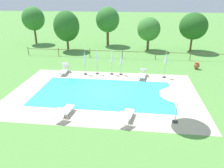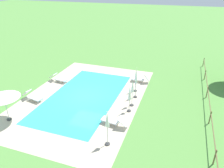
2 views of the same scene
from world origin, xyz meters
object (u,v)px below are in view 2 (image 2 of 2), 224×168
sun_lounger_north_end (33,96)px  patio_umbrella_closed_row_mid_east (136,81)px  patio_umbrella_open_foreground (3,96)px  sun_lounger_north_mid (59,78)px  patio_umbrella_closed_row_centre (107,122)px  patio_umbrella_closed_row_east (136,76)px  sun_lounger_north_far (140,78)px  patio_umbrella_closed_row_mid_west (130,94)px  sun_lounger_north_near_steps (114,121)px  patio_umbrella_closed_row_west (133,88)px

sun_lounger_north_end → patio_umbrella_closed_row_mid_east: (-3.38, 8.23, 1.25)m
patio_umbrella_open_foreground → sun_lounger_north_mid: bearing=-179.6°
patio_umbrella_closed_row_centre → patio_umbrella_closed_row_east: patio_umbrella_closed_row_centre is taller
sun_lounger_north_far → patio_umbrella_closed_row_mid_east: 3.48m
patio_umbrella_closed_row_mid_west → patio_umbrella_closed_row_centre: (4.13, -0.31, 0.21)m
patio_umbrella_open_foreground → patio_umbrella_closed_row_mid_west: 9.10m
sun_lounger_north_near_steps → sun_lounger_north_mid: bearing=-123.5°
patio_umbrella_open_foreground → patio_umbrella_closed_row_mid_east: (-6.37, 8.09, -0.43)m
sun_lounger_north_near_steps → patio_umbrella_closed_row_mid_west: bearing=164.7°
sun_lounger_north_end → patio_umbrella_closed_row_mid_west: patio_umbrella_closed_row_mid_west is taller
sun_lounger_north_mid → sun_lounger_north_far: sun_lounger_north_far is taller
sun_lounger_north_near_steps → patio_umbrella_closed_row_east: bearing=177.5°
sun_lounger_north_mid → patio_umbrella_open_foreground: patio_umbrella_open_foreground is taller
patio_umbrella_closed_row_west → sun_lounger_north_far: bearing=-176.3°
patio_umbrella_closed_row_west → patio_umbrella_closed_row_east: 2.61m
sun_lounger_north_mid → patio_umbrella_closed_row_centre: 10.69m
sun_lounger_north_near_steps → patio_umbrella_closed_row_centre: patio_umbrella_closed_row_centre is taller
patio_umbrella_open_foreground → patio_umbrella_closed_row_east: size_ratio=0.96×
sun_lounger_north_mid → patio_umbrella_closed_row_west: bearing=75.8°
sun_lounger_north_far → patio_umbrella_closed_row_east: 2.40m
patio_umbrella_closed_row_centre → patio_umbrella_closed_row_east: 7.62m
sun_lounger_north_near_steps → patio_umbrella_closed_row_mid_west: size_ratio=0.90×
sun_lounger_north_mid → sun_lounger_north_far: bearing=108.4°
sun_lounger_north_mid → patio_umbrella_closed_row_east: patio_umbrella_closed_row_east is taller
patio_umbrella_closed_row_mid_west → patio_umbrella_closed_row_east: 3.50m
sun_lounger_north_end → patio_umbrella_closed_row_mid_west: 8.43m
sun_lounger_north_far → sun_lounger_north_end: (6.63, -7.98, -0.02)m
patio_umbrella_closed_row_mid_west → patio_umbrella_closed_row_west: bearing=-179.8°
patio_umbrella_closed_row_mid_east → sun_lounger_north_near_steps: bearing=-6.7°
patio_umbrella_open_foreground → patio_umbrella_closed_row_centre: size_ratio=0.91×
sun_lounger_north_near_steps → sun_lounger_north_end: size_ratio=1.02×
patio_umbrella_open_foreground → patio_umbrella_closed_row_west: (-4.93, 8.14, -0.42)m
sun_lounger_north_mid → patio_umbrella_closed_row_west: size_ratio=0.85×
sun_lounger_north_near_steps → sun_lounger_north_end: (-1.04, -7.72, 0.01)m
sun_lounger_north_end → patio_umbrella_closed_row_west: size_ratio=0.84×
sun_lounger_north_mid → patio_umbrella_closed_row_mid_west: (2.97, 8.19, 1.15)m
sun_lounger_north_far → patio_umbrella_closed_row_east: (2.11, -0.02, 1.15)m
sun_lounger_north_far → patio_umbrella_closed_row_west: size_ratio=0.77×
sun_lounger_north_far → patio_umbrella_closed_row_centre: 9.82m
patio_umbrella_closed_row_mid_west → patio_umbrella_closed_row_mid_east: 2.35m
sun_lounger_north_far → patio_umbrella_closed_row_west: 4.86m
patio_umbrella_closed_row_mid_west → patio_umbrella_closed_row_mid_east: bearing=-178.7°
patio_umbrella_closed_row_mid_west → patio_umbrella_closed_row_centre: patio_umbrella_closed_row_centre is taller
sun_lounger_north_mid → sun_lounger_north_end: size_ratio=1.01×
patio_umbrella_open_foreground → patio_umbrella_closed_row_mid_west: (-4.03, 8.14, -0.53)m
patio_umbrella_closed_row_mid_west → patio_umbrella_closed_row_east: patio_umbrella_closed_row_east is taller
sun_lounger_north_near_steps → patio_umbrella_closed_row_centre: bearing=7.3°
patio_umbrella_closed_row_centre → patio_umbrella_closed_row_mid_east: bearing=177.8°
patio_umbrella_closed_row_mid_west → sun_lounger_north_mid: bearing=-109.9°
patio_umbrella_closed_row_east → patio_umbrella_closed_row_mid_west: bearing=5.3°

